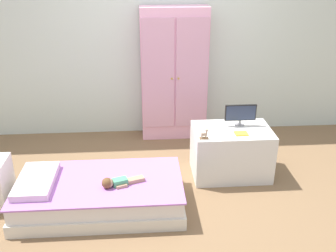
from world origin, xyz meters
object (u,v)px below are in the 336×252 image
(doll, at_px, (115,182))
(wardrobe, at_px, (174,75))
(bed, at_px, (100,194))
(book_yellow, at_px, (241,134))
(tv_monitor, at_px, (241,113))
(rocking_horse_toy, at_px, (205,134))
(tv_stand, at_px, (231,152))

(doll, bearing_deg, wardrobe, 67.65)
(doll, bearing_deg, bed, 149.32)
(bed, height_order, book_yellow, book_yellow)
(bed, distance_m, doll, 0.25)
(bed, relative_size, tv_monitor, 4.65)
(rocking_horse_toy, bearing_deg, wardrobe, 99.26)
(wardrobe, relative_size, tv_stand, 2.03)
(bed, xyz_separation_m, rocking_horse_toy, (1.01, 0.31, 0.43))
(tv_stand, bearing_deg, tv_monitor, 43.70)
(doll, bearing_deg, rocking_horse_toy, 25.05)
(doll, xyz_separation_m, book_yellow, (1.24, 0.48, 0.21))
(bed, relative_size, book_yellow, 11.88)
(doll, bearing_deg, book_yellow, 21.04)
(book_yellow, bearing_deg, wardrobe, 117.12)
(bed, bearing_deg, doll, -30.68)
(tv_stand, height_order, book_yellow, book_yellow)
(tv_monitor, height_order, book_yellow, tv_monitor)
(bed, distance_m, book_yellow, 1.50)
(doll, xyz_separation_m, rocking_horse_toy, (0.86, 0.40, 0.25))
(bed, xyz_separation_m, tv_monitor, (1.43, 0.60, 0.52))
(tv_stand, bearing_deg, bed, -159.10)
(doll, height_order, tv_monitor, tv_monitor)
(tv_stand, distance_m, rocking_horse_toy, 0.49)
(rocking_horse_toy, bearing_deg, bed, -162.85)
(doll, bearing_deg, tv_monitor, 28.38)
(bed, relative_size, rocking_horse_toy, 14.53)
(tv_stand, distance_m, tv_monitor, 0.42)
(tv_stand, relative_size, tv_monitor, 2.45)
(doll, height_order, book_yellow, book_yellow)
(bed, xyz_separation_m, doll, (0.15, -0.09, 0.18))
(wardrobe, relative_size, tv_monitor, 4.98)
(rocking_horse_toy, bearing_deg, book_yellow, 11.28)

